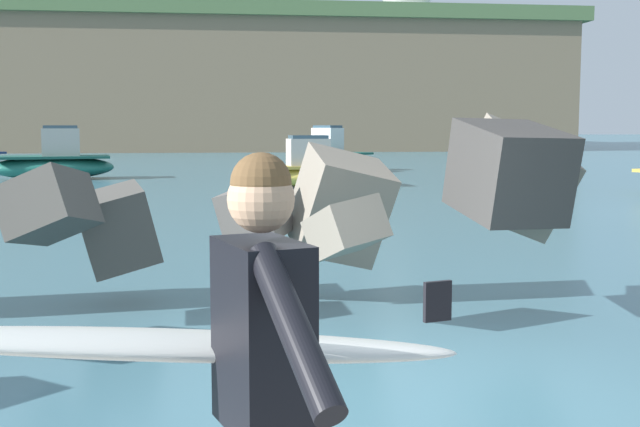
# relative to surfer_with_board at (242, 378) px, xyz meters

# --- Properties ---
(ground_plane) EXTENTS (400.00, 400.00, 0.00)m
(ground_plane) POSITION_rel_surfer_with_board_xyz_m (1.47, 3.29, -1.28)
(ground_plane) COLOR #42707F
(breakwater_jetty) EXTENTS (30.76, 7.10, 2.26)m
(breakwater_jetty) POSITION_rel_surfer_with_board_xyz_m (-0.54, 4.90, -0.24)
(breakwater_jetty) COLOR gray
(breakwater_jetty) RESTS_ON ground
(surfer_with_board) EXTENTS (2.11, 1.39, 1.78)m
(surfer_with_board) POSITION_rel_surfer_with_board_xyz_m (0.00, 0.00, 0.00)
(surfer_with_board) COLOR black
(surfer_with_board) RESTS_ON walkway_path
(boat_near_left) EXTENTS (4.78, 2.01, 1.80)m
(boat_near_left) POSITION_rel_surfer_with_board_xyz_m (3.49, 25.21, -0.72)
(boat_near_left) COLOR #EAC64C
(boat_near_left) RESTS_ON ground
(boat_mid_left) EXTENTS (3.83, 4.24, 2.15)m
(boat_mid_left) POSITION_rel_surfer_with_board_xyz_m (5.49, 35.02, -0.60)
(boat_mid_left) COLOR #1E6656
(boat_mid_left) RESTS_ON ground
(boat_mid_centre) EXTENTS (5.06, 2.89, 2.14)m
(boat_mid_centre) POSITION_rel_surfer_with_board_xyz_m (-6.35, 30.67, -0.60)
(boat_mid_centre) COLOR #1E6656
(boat_mid_centre) RESTS_ON ground
(headland_bluff) EXTENTS (86.33, 43.92, 12.16)m
(headland_bluff) POSITION_rel_surfer_with_board_xyz_m (-11.29, 84.70, 4.83)
(headland_bluff) COLOR #847056
(headland_bluff) RESTS_ON ground
(station_building_west) EXTENTS (7.34, 6.04, 4.64)m
(station_building_west) POSITION_rel_surfer_with_board_xyz_m (-6.15, 84.52, 13.22)
(station_building_west) COLOR silver
(station_building_west) RESTS_ON headland_bluff
(station_building_central) EXTENTS (5.78, 8.09, 4.97)m
(station_building_central) POSITION_rel_surfer_with_board_xyz_m (-3.35, 90.88, 13.38)
(station_building_central) COLOR silver
(station_building_central) RESTS_ON headland_bluff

